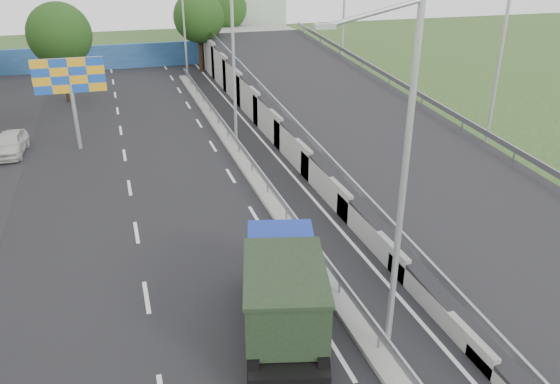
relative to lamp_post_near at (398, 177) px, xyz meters
name	(u,v)px	position (x,y,z in m)	size (l,w,h in m)	color
road_surface	(201,188)	(-3.11, 14.00, -5.81)	(26.00, 90.00, 0.04)	black
median	(239,154)	(-0.11, 18.00, -5.71)	(1.00, 44.00, 0.20)	gray
overpass_ramp	(357,116)	(7.39, 18.00, -4.06)	(10.00, 50.00, 3.50)	gray
median_guardrail	(239,143)	(-0.11, 18.00, -5.06)	(0.09, 44.00, 0.71)	gray
lamp_post_near	(398,177)	(0.00, 0.00, 0.00)	(2.74, 0.18, 10.08)	#B2B5B7
lamp_post_mid	(230,50)	(0.00, 20.00, 0.00)	(2.74, 0.18, 10.08)	#B2B5B7
lamp_post_far	(181,13)	(0.00, 40.00, 0.00)	(2.74, 0.18, 10.08)	#B2B5B7
blue_wall	(135,56)	(-4.11, 46.00, -4.61)	(30.00, 0.50, 2.40)	navy
church	(249,2)	(9.89, 54.00, -0.50)	(7.00, 7.00, 13.80)	#B2CCAD
billboard	(70,81)	(-9.11, 22.00, -1.62)	(4.00, 0.24, 5.50)	#B2B5B7
tree_left_mid	(59,35)	(-10.11, 34.00, -0.63)	(4.80, 4.80, 7.60)	black
tree_median_far	(199,17)	(1.89, 42.00, -0.63)	(4.80, 4.80, 7.60)	black
tree_ramp_far	(224,8)	(5.89, 49.00, -0.63)	(4.80, 4.80, 7.60)	black
dump_truck	(284,289)	(-2.50, 1.98, -4.30)	(3.74, 6.55, 2.73)	black
parked_car_e	(10,144)	(-12.99, 22.23, -5.13)	(1.60, 3.97, 1.35)	silver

